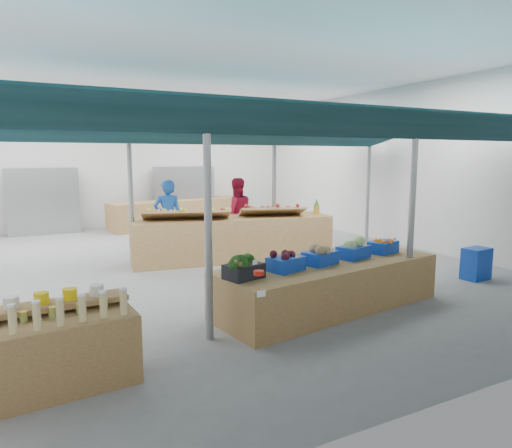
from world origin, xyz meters
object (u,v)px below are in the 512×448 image
object	(u,v)px
veg_counter	(329,285)
crate_stack	(476,264)
fruit_counter	(233,238)
vendor_left	(168,218)
vendor_right	(236,214)
bottle_shelf	(50,349)

from	to	relation	value
veg_counter	crate_stack	size ratio (longest dim) A/B	6.08
fruit_counter	vendor_left	distance (m)	1.68
vendor_left	vendor_right	bearing A→B (deg)	-171.30
crate_stack	vendor_left	distance (m)	6.75
bottle_shelf	veg_counter	size ratio (longest dim) A/B	0.46
veg_counter	crate_stack	bearing A→B (deg)	-7.13
vendor_right	vendor_left	bearing A→B (deg)	8.70
fruit_counter	vendor_left	size ratio (longest dim) A/B	2.50
bottle_shelf	vendor_right	bearing A→B (deg)	46.03
crate_stack	vendor_left	world-z (taller)	vendor_left
crate_stack	vendor_right	bearing A→B (deg)	120.58
vendor_right	veg_counter	bearing A→B (deg)	90.90
veg_counter	vendor_left	size ratio (longest dim) A/B	2.05
vendor_left	vendor_right	size ratio (longest dim) A/B	1.00
fruit_counter	vendor_right	bearing A→B (deg)	70.09
vendor_left	vendor_right	xyz separation A→B (m)	(1.80, 0.00, 0.00)
bottle_shelf	veg_counter	bearing A→B (deg)	6.26
bottle_shelf	veg_counter	xyz separation A→B (m)	(4.04, 0.75, -0.05)
crate_stack	veg_counter	bearing A→B (deg)	-178.84
veg_counter	vendor_right	distance (m)	4.99
vendor_left	veg_counter	bearing A→B (deg)	111.60
veg_counter	vendor_right	world-z (taller)	vendor_right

